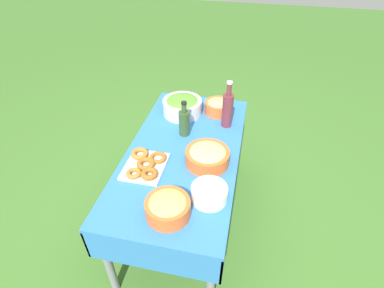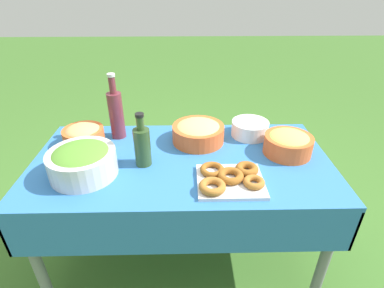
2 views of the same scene
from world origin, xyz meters
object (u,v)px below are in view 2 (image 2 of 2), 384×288
at_px(salad_bowl, 82,161).
at_px(wine_bottle, 116,113).
at_px(fruit_bowl, 288,143).
at_px(donut_platter, 230,178).
at_px(bread_bowl, 84,135).
at_px(pasta_bowl, 198,132).
at_px(olive_oil_bottle, 142,145).
at_px(plate_stack, 250,129).

height_order(salad_bowl, wine_bottle, wine_bottle).
xyz_separation_m(salad_bowl, fruit_bowl, (0.97, 0.16, -0.01)).
xyz_separation_m(donut_platter, bread_bowl, (-0.73, 0.35, 0.04)).
bearing_deg(bread_bowl, donut_platter, -25.62).
relative_size(pasta_bowl, donut_platter, 0.87).
xyz_separation_m(pasta_bowl, fruit_bowl, (0.45, -0.13, 0.00)).
distance_m(salad_bowl, olive_oil_bottle, 0.27).
height_order(wine_bottle, bread_bowl, wine_bottle).
height_order(pasta_bowl, fruit_bowl, fruit_bowl).
bearing_deg(donut_platter, wine_bottle, 142.35).
bearing_deg(wine_bottle, donut_platter, -37.65).
xyz_separation_m(donut_platter, wine_bottle, (-0.56, 0.44, 0.12)).
height_order(plate_stack, fruit_bowl, fruit_bowl).
distance_m(olive_oil_bottle, fruit_bowl, 0.72).
relative_size(plate_stack, wine_bottle, 0.57).
relative_size(wine_bottle, bread_bowl, 1.70).
height_order(pasta_bowl, plate_stack, pasta_bowl).
bearing_deg(bread_bowl, fruit_bowl, -6.02).
bearing_deg(fruit_bowl, bread_bowl, 173.98).
xyz_separation_m(salad_bowl, donut_platter, (0.65, -0.08, -0.05)).
bearing_deg(pasta_bowl, olive_oil_bottle, -141.63).
bearing_deg(plate_stack, donut_platter, -111.22).
height_order(salad_bowl, plate_stack, salad_bowl).
bearing_deg(donut_platter, plate_stack, 68.78).
bearing_deg(donut_platter, olive_oil_bottle, 158.33).
height_order(pasta_bowl, wine_bottle, wine_bottle).
xyz_separation_m(pasta_bowl, bread_bowl, (-0.60, -0.02, -0.00)).
relative_size(salad_bowl, olive_oil_bottle, 1.14).
xyz_separation_m(pasta_bowl, olive_oil_bottle, (-0.27, -0.21, 0.05)).
height_order(donut_platter, olive_oil_bottle, olive_oil_bottle).
bearing_deg(wine_bottle, olive_oil_bottle, -58.50).
distance_m(salad_bowl, pasta_bowl, 0.60).
relative_size(pasta_bowl, bread_bowl, 1.31).
bearing_deg(olive_oil_bottle, donut_platter, -21.67).
height_order(salad_bowl, olive_oil_bottle, olive_oil_bottle).
relative_size(bread_bowl, fruit_bowl, 0.88).
height_order(salad_bowl, fruit_bowl, salad_bowl).
xyz_separation_m(salad_bowl, wine_bottle, (0.09, 0.36, 0.07)).
bearing_deg(plate_stack, olive_oil_bottle, -153.79).
bearing_deg(salad_bowl, fruit_bowl, 9.38).
bearing_deg(fruit_bowl, pasta_bowl, 163.65).
bearing_deg(olive_oil_bottle, bread_bowl, 150.06).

